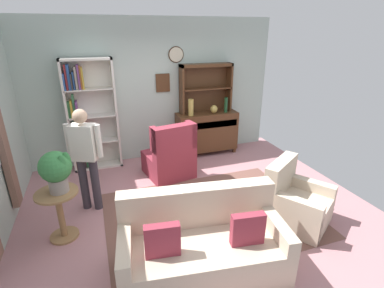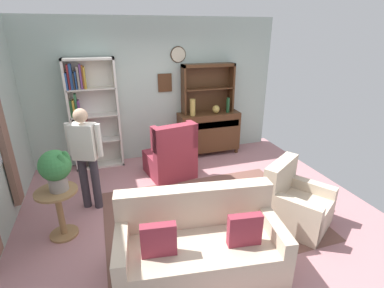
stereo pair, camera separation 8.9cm
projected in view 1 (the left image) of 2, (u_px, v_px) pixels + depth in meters
name	position (u px, v px, depth m)	size (l,w,h in m)	color
ground_plane	(190.00, 206.00, 4.49)	(5.40, 4.60, 0.02)	#B27A7F
wall_back	(156.00, 91.00, 5.83)	(5.00, 0.09, 2.80)	#ADC1B7
area_rug	(209.00, 214.00, 4.28)	(2.99, 2.20, 0.01)	brown
bookshelf	(88.00, 118.00, 5.39)	(0.90, 0.30, 2.10)	silver
sideboard	(207.00, 131.00, 6.24)	(1.30, 0.45, 0.92)	#4C2D19
sideboard_hutch	(206.00, 81.00, 5.95)	(1.10, 0.26, 1.00)	#4C2D19
vase_tall	(191.00, 107.00, 5.83)	(0.11, 0.11, 0.34)	tan
vase_round	(214.00, 109.00, 6.04)	(0.15, 0.15, 0.17)	tan
bottle_wine	(226.00, 105.00, 6.07)	(0.07, 0.07, 0.32)	#194223
couch_floral	(202.00, 245.00, 3.21)	(1.90, 1.09, 0.90)	beige
armchair_floral	(295.00, 203.00, 4.03)	(1.05, 1.06, 0.88)	beige
wingback_chair	(170.00, 157.00, 5.26)	(0.91, 0.93, 1.05)	maroon
plant_stand	(60.00, 210.00, 3.67)	(0.52, 0.52, 0.68)	#997047
potted_plant_large	(56.00, 169.00, 3.48)	(0.39, 0.39, 0.53)	gray
person_reading	(85.00, 154.00, 4.11)	(0.51, 0.32, 1.56)	#38333D
coffee_table	(184.00, 208.00, 3.83)	(0.80, 0.50, 0.42)	#4C2D19
book_stack	(197.00, 203.00, 3.77)	(0.21, 0.12, 0.04)	#337247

